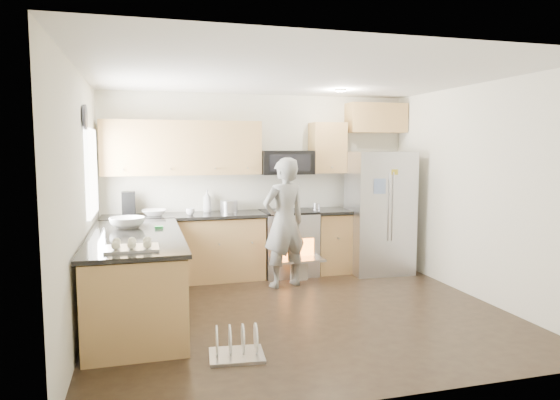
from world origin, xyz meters
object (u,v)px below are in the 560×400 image
object	(u,v)px
person	(284,223)
dish_rack	(237,348)
stove_range	(288,228)
refrigerator	(379,212)

from	to	relation	value
person	dish_rack	size ratio (longest dim) A/B	3.34
stove_range	person	bearing A→B (deg)	-110.77
stove_range	refrigerator	distance (m)	1.36
stove_range	person	size ratio (longest dim) A/B	1.05
refrigerator	person	distance (m)	1.60
refrigerator	dish_rack	size ratio (longest dim) A/B	3.48
stove_range	dish_rack	world-z (taller)	stove_range
person	dish_rack	distance (m)	2.44
dish_rack	person	bearing A→B (deg)	63.69
stove_range	person	distance (m)	0.67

